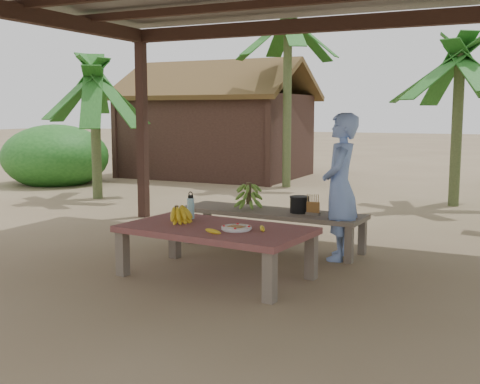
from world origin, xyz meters
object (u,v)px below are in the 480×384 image
at_px(plate, 236,228).
at_px(cooking_pot, 299,205).
at_px(woman, 340,187).
at_px(bench, 271,215).
at_px(ripe_banana_bunch, 177,213).
at_px(work_table, 216,233).
at_px(water_flask, 191,207).

height_order(plate, cooking_pot, cooking_pot).
bearing_deg(cooking_pot, woman, -16.93).
bearing_deg(bench, cooking_pot, 4.32).
distance_m(bench, ripe_banana_bunch, 1.43).
relative_size(work_table, bench, 0.85).
height_order(bench, plate, plate).
height_order(work_table, woman, woman).
xyz_separation_m(ripe_banana_bunch, water_flask, (0.02, 0.24, 0.03)).
bearing_deg(woman, work_table, -43.89).
distance_m(work_table, water_flask, 0.56).
bearing_deg(plate, woman, 64.41).
relative_size(work_table, cooking_pot, 8.76).
distance_m(ripe_banana_bunch, plate, 0.73).
distance_m(ripe_banana_bunch, water_flask, 0.25).
xyz_separation_m(bench, plate, (0.24, -1.44, 0.12)).
bearing_deg(ripe_banana_bunch, plate, -8.43).
xyz_separation_m(water_flask, woman, (1.31, 0.94, 0.18)).
xyz_separation_m(work_table, cooking_pot, (0.35, 1.39, 0.11)).
bearing_deg(woman, ripe_banana_bunch, -57.04).
distance_m(work_table, ripe_banana_bunch, 0.49).
relative_size(ripe_banana_bunch, woman, 0.19).
relative_size(work_table, woman, 1.19).
xyz_separation_m(ripe_banana_bunch, woman, (1.34, 1.19, 0.20)).
relative_size(water_flask, cooking_pot, 1.31).
bearing_deg(cooking_pot, water_flask, -125.99).
bearing_deg(cooking_pot, bench, -179.09).
distance_m(work_table, bench, 1.38).
xyz_separation_m(work_table, plate, (0.25, -0.06, 0.08)).
relative_size(plate, woman, 0.18).
distance_m(work_table, cooking_pot, 1.44).
height_order(water_flask, cooking_pot, water_flask).
distance_m(water_flask, woman, 1.63).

